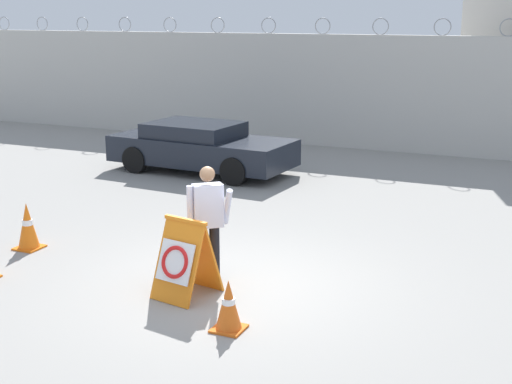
{
  "coord_description": "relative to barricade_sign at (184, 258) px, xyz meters",
  "views": [
    {
      "loc": [
        4.25,
        -8.58,
        3.82
      ],
      "look_at": [
        -0.52,
        2.06,
        0.87
      ],
      "focal_mm": 50.0,
      "sensor_mm": 36.0,
      "label": 1
    }
  ],
  "objects": [
    {
      "name": "barricade_sign",
      "position": [
        0.0,
        0.0,
        0.0
      ],
      "size": [
        0.81,
        0.93,
        1.11
      ],
      "rotation": [
        0.0,
        0.0,
        -0.18
      ],
      "color": "orange",
      "rests_on": "ground_plane"
    },
    {
      "name": "traffic_cone_far",
      "position": [
        -3.38,
        0.72,
        -0.16
      ],
      "size": [
        0.41,
        0.41,
        0.78
      ],
      "color": "orange",
      "rests_on": "ground_plane"
    },
    {
      "name": "security_guard",
      "position": [
        0.02,
        0.68,
        0.39
      ],
      "size": [
        0.64,
        0.48,
        1.7
      ],
      "rotation": [
        0.0,
        0.0,
        0.75
      ],
      "color": "black",
      "rests_on": "ground_plane"
    },
    {
      "name": "ground_plane",
      "position": [
        0.42,
        0.58,
        -0.55
      ],
      "size": [
        90.0,
        90.0,
        0.0
      ],
      "primitive_type": "plane",
      "color": "gray"
    },
    {
      "name": "traffic_cone_near",
      "position": [
        1.04,
        -0.73,
        -0.23
      ],
      "size": [
        0.38,
        0.38,
        0.65
      ],
      "color": "orange",
      "rests_on": "ground_plane"
    },
    {
      "name": "perimeter_wall",
      "position": [
        0.42,
        11.73,
        1.06
      ],
      "size": [
        36.0,
        0.3,
        3.67
      ],
      "color": "beige",
      "rests_on": "ground_plane"
    },
    {
      "name": "parked_car_front_coupe",
      "position": [
        -3.58,
        7.08,
        0.07
      ],
      "size": [
        4.59,
        2.15,
        1.21
      ],
      "rotation": [
        0.0,
        0.0,
        -0.07
      ],
      "color": "black",
      "rests_on": "ground_plane"
    }
  ]
}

